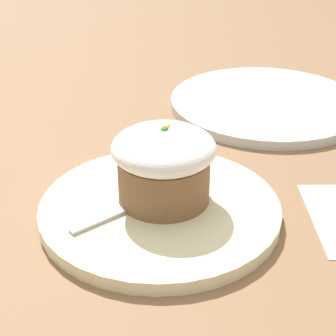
{
  "coord_description": "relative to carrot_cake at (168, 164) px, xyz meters",
  "views": [
    {
      "loc": [
        -0.46,
        -0.2,
        0.34
      ],
      "look_at": [
        0.01,
        -0.0,
        0.05
      ],
      "focal_mm": 60.0,
      "sensor_mm": 36.0,
      "label": 1
    }
  ],
  "objects": [
    {
      "name": "carrot_cake",
      "position": [
        0.0,
        0.0,
        0.0
      ],
      "size": [
        0.11,
        0.11,
        0.09
      ],
      "color": "brown",
      "rests_on": "dessert_plate"
    },
    {
      "name": "spoon",
      "position": [
        -0.02,
        0.02,
        -0.04
      ],
      "size": [
        0.12,
        0.08,
        0.01
      ],
      "color": "#B7B7BC",
      "rests_on": "dessert_plate"
    },
    {
      "name": "ground_plane",
      "position": [
        -0.01,
        0.0,
        -0.06
      ],
      "size": [
        4.0,
        4.0,
        0.0
      ],
      "primitive_type": "plane",
      "color": "#846042"
    },
    {
      "name": "side_plate",
      "position": [
        0.32,
        -0.03,
        -0.05
      ],
      "size": [
        0.29,
        0.29,
        0.01
      ],
      "color": "silver",
      "rests_on": "ground_plane"
    },
    {
      "name": "dessert_plate",
      "position": [
        -0.01,
        0.0,
        -0.05
      ],
      "size": [
        0.26,
        0.26,
        0.01
      ],
      "color": "beige",
      "rests_on": "ground_plane"
    }
  ]
}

